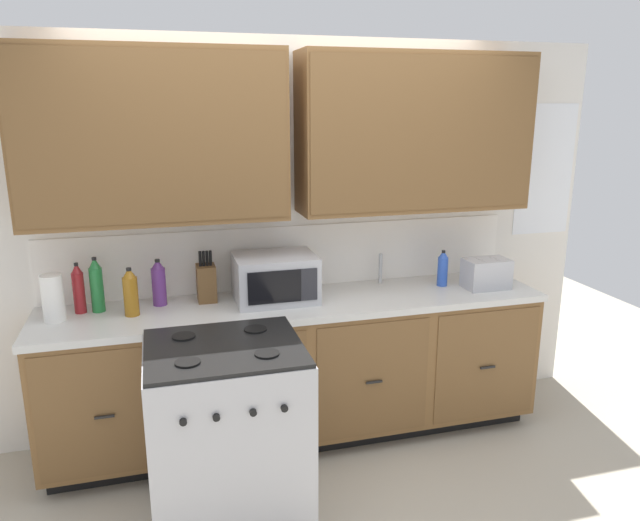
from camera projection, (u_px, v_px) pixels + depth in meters
name	position (u px, v px, depth m)	size (l,w,h in m)	color
ground_plane	(312.00, 462.00, 3.55)	(8.00, 8.00, 0.00)	#B2A893
wall_unit	(290.00, 174.00, 3.59)	(4.20, 0.40, 2.46)	white
counter_run	(300.00, 369.00, 3.71)	(3.03, 0.64, 0.91)	black
stove_range	(228.00, 433.00, 2.99)	(0.76, 0.68, 0.95)	#B7B7BC
microwave	(275.00, 278.00, 3.57)	(0.48, 0.37, 0.28)	#B7B7BC
toaster	(486.00, 273.00, 3.83)	(0.28, 0.18, 0.19)	#B7B7BC
knife_block	(206.00, 282.00, 3.57)	(0.11, 0.14, 0.31)	brown
sink_faucet	(380.00, 269.00, 3.92)	(0.02, 0.02, 0.20)	#B2B5BA
paper_towel_roll	(53.00, 298.00, 3.24)	(0.12, 0.12, 0.26)	white
bottle_red	(79.00, 289.00, 3.36)	(0.07, 0.07, 0.29)	maroon
bottle_blue	(443.00, 268.00, 3.87)	(0.07, 0.07, 0.24)	blue
bottle_amber	(131.00, 292.00, 3.32)	(0.08, 0.08, 0.28)	#9E6619
bottle_violet	(159.00, 283.00, 3.49)	(0.08, 0.08, 0.28)	#663384
bottle_green	(97.00, 285.00, 3.38)	(0.07, 0.07, 0.32)	#237A38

